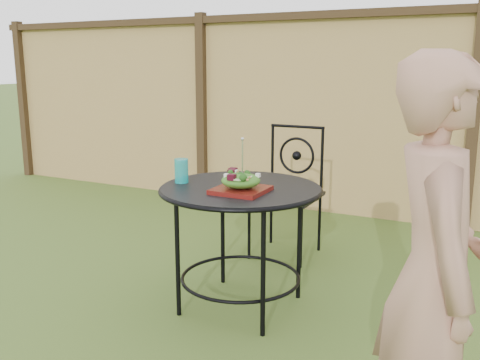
{
  "coord_description": "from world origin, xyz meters",
  "views": [
    {
      "loc": [
        1.57,
        -2.64,
        1.4
      ],
      "look_at": [
        0.22,
        0.03,
        0.75
      ],
      "focal_mm": 40.0,
      "sensor_mm": 36.0,
      "label": 1
    }
  ],
  "objects_px": {
    "salad_plate": "(241,190)",
    "patio_chair": "(289,188)",
    "diner": "(434,276)",
    "patio_table": "(241,210)"
  },
  "relations": [
    {
      "from": "patio_table",
      "to": "diner",
      "type": "distance_m",
      "value": 1.44
    },
    {
      "from": "salad_plate",
      "to": "patio_chair",
      "type": "bearing_deg",
      "value": 98.21
    },
    {
      "from": "patio_table",
      "to": "diner",
      "type": "xyz_separation_m",
      "value": [
        1.15,
        -0.87,
        0.14
      ]
    },
    {
      "from": "patio_table",
      "to": "patio_chair",
      "type": "relative_size",
      "value": 0.97
    },
    {
      "from": "patio_table",
      "to": "diner",
      "type": "height_order",
      "value": "diner"
    },
    {
      "from": "patio_table",
      "to": "salad_plate",
      "type": "distance_m",
      "value": 0.2
    },
    {
      "from": "patio_table",
      "to": "patio_chair",
      "type": "height_order",
      "value": "patio_chair"
    },
    {
      "from": "patio_table",
      "to": "patio_chair",
      "type": "bearing_deg",
      "value": 95.76
    },
    {
      "from": "patio_table",
      "to": "salad_plate",
      "type": "xyz_separation_m",
      "value": [
        0.06,
        -0.12,
        0.15
      ]
    },
    {
      "from": "diner",
      "to": "salad_plate",
      "type": "relative_size",
      "value": 5.36
    }
  ]
}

